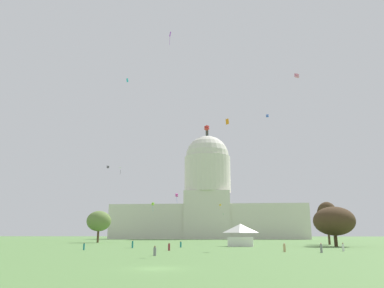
{
  "coord_description": "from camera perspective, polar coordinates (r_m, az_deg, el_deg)",
  "views": [
    {
      "loc": [
        6.86,
        -36.82,
        3.28
      ],
      "look_at": [
        -4.63,
        89.29,
        33.9
      ],
      "focal_mm": 34.66,
      "sensor_mm": 36.0,
      "label": 1
    }
  ],
  "objects": [
    {
      "name": "kite_red_mid",
      "position": [
        109.23,
        2.28,
        2.5
      ],
      "size": [
        1.51,
        1.51,
        2.62
      ],
      "rotation": [
        0.0,
        0.0,
        0.79
      ],
      "color": "red"
    },
    {
      "name": "person_teal_back_left",
      "position": [
        92.69,
        -1.74,
        -15.2
      ],
      "size": [
        0.48,
        0.48,
        1.49
      ],
      "rotation": [
        0.0,
        0.0,
        1.77
      ],
      "color": "#1E757A",
      "rests_on": "ground_plane"
    },
    {
      "name": "kite_orange_mid",
      "position": [
        66.8,
        5.45,
        3.46
      ],
      "size": [
        0.6,
        0.41,
        1.11
      ],
      "rotation": [
        0.0,
        0.0,
        5.02
      ],
      "color": "orange"
    },
    {
      "name": "kite_blue_high",
      "position": [
        144.87,
        11.52,
        4.28
      ],
      "size": [
        1.17,
        1.23,
        1.37
      ],
      "rotation": [
        0.0,
        0.0,
        5.99
      ],
      "color": "blue"
    },
    {
      "name": "tree_west_mid",
      "position": [
        143.02,
        -14.14,
        -11.44
      ],
      "size": [
        9.74,
        8.21,
        11.38
      ],
      "color": "#4C3823",
      "rests_on": "ground_plane"
    },
    {
      "name": "person_teal_lawn_far_right",
      "position": [
        89.26,
        -9.14,
        -15.01
      ],
      "size": [
        0.45,
        0.45,
        1.78
      ],
      "rotation": [
        0.0,
        0.0,
        4.94
      ],
      "color": "#1E757A",
      "rests_on": "ground_plane"
    },
    {
      "name": "kite_lime_low",
      "position": [
        187.15,
        -6.03,
        -9.17
      ],
      "size": [
        1.46,
        1.44,
        4.48
      ],
      "rotation": [
        0.0,
        0.0,
        1.01
      ],
      "color": "#8CD133"
    },
    {
      "name": "event_tent",
      "position": [
        100.4,
        7.46,
        -13.69
      ],
      "size": [
        7.14,
        5.38,
        5.69
      ],
      "rotation": [
        0.0,
        0.0,
        -0.08
      ],
      "color": "white",
      "rests_on": "ground_plane"
    },
    {
      "name": "capitol_building",
      "position": [
        228.31,
        2.43,
        -8.85
      ],
      "size": [
        115.61,
        28.4,
        69.81
      ],
      "color": "beige",
      "rests_on": "ground_plane"
    },
    {
      "name": "ground_plane",
      "position": [
        37.59,
        -5.62,
        -18.54
      ],
      "size": [
        800.0,
        800.0,
        0.0
      ],
      "primitive_type": "plane",
      "color": "#567F42"
    },
    {
      "name": "kite_gold_low",
      "position": [
        182.35,
        4.35,
        -9.34
      ],
      "size": [
        1.04,
        1.03,
        2.43
      ],
      "rotation": [
        0.0,
        0.0,
        0.86
      ],
      "color": "gold"
    },
    {
      "name": "kite_green_low",
      "position": [
        199.32,
        4.85,
        -10.7
      ],
      "size": [
        0.32,
        0.73,
        0.86
      ],
      "rotation": [
        0.0,
        0.0,
        0.92
      ],
      "color": "green"
    },
    {
      "name": "tree_east_near",
      "position": [
        122.04,
        20.08,
        -10.19
      ],
      "size": [
        8.23,
        8.35,
        12.71
      ],
      "color": "#42301E",
      "rests_on": "ground_plane"
    },
    {
      "name": "kite_pink_high",
      "position": [
        100.68,
        15.81,
        10.09
      ],
      "size": [
        1.33,
        1.32,
        1.23
      ],
      "rotation": [
        0.0,
        0.0,
        4.03
      ],
      "color": "pink"
    },
    {
      "name": "person_teal_front_center",
      "position": [
        80.57,
        -16.29,
        -14.91
      ],
      "size": [
        0.46,
        0.46,
        1.5
      ],
      "rotation": [
        0.0,
        0.0,
        0.92
      ],
      "color": "#1E757A",
      "rests_on": "ground_plane"
    },
    {
      "name": "tree_east_mid",
      "position": [
        104.75,
        21.02,
        -11.01
      ],
      "size": [
        13.75,
        13.97,
        10.11
      ],
      "color": "#42301E",
      "rests_on": "ground_plane"
    },
    {
      "name": "person_maroon_deep_crowd",
      "position": [
        75.33,
        -3.55,
        -15.54
      ],
      "size": [
        0.45,
        0.45,
        1.53
      ],
      "rotation": [
        0.0,
        0.0,
        1.44
      ],
      "color": "maroon",
      "rests_on": "ground_plane"
    },
    {
      "name": "kite_black_mid",
      "position": [
        135.26,
        -12.82,
        -3.46
      ],
      "size": [
        0.99,
        1.0,
        0.94
      ],
      "rotation": [
        0.0,
        0.0,
        3.79
      ],
      "color": "black"
    },
    {
      "name": "person_grey_lawn_far_left",
      "position": [
        70.88,
        19.27,
        -14.9
      ],
      "size": [
        0.47,
        0.47,
        1.66
      ],
      "rotation": [
        0.0,
        0.0,
        3.34
      ],
      "color": "gray",
      "rests_on": "ground_plane"
    },
    {
      "name": "kite_violet_high",
      "position": [
        112.47,
        -3.4,
        16.31
      ],
      "size": [
        0.49,
        0.63,
        4.18
      ],
      "rotation": [
        0.0,
        0.0,
        0.55
      ],
      "color": "purple"
    },
    {
      "name": "person_grey_mid_center",
      "position": [
        58.25,
        -5.75,
        -16.11
      ],
      "size": [
        0.61,
        0.61,
        1.47
      ],
      "rotation": [
        0.0,
        0.0,
        0.65
      ],
      "color": "gray",
      "rests_on": "ground_plane"
    },
    {
      "name": "kite_white_mid",
      "position": [
        135.58,
        -10.88,
        -3.75
      ],
      "size": [
        1.28,
        1.48,
        2.3
      ],
      "rotation": [
        0.0,
        0.0,
        2.2
      ],
      "color": "white"
    },
    {
      "name": "kite_magenta_mid",
      "position": [
        156.81,
        -2.37,
        -7.88
      ],
      "size": [
        1.31,
        1.35,
        3.78
      ],
      "rotation": [
        0.0,
        0.0,
        0.44
      ],
      "color": "#D1339E"
    },
    {
      "name": "kite_cyan_high",
      "position": [
        138.13,
        -9.92,
        9.64
      ],
      "size": [
        0.94,
        0.52,
        1.48
      ],
      "rotation": [
        0.0,
        0.0,
        1.88
      ],
      "color": "#33BCDB"
    },
    {
      "name": "person_white_near_tree_west",
      "position": [
        78.19,
        22.23,
        -14.51
      ],
      "size": [
        0.56,
        0.56,
        1.56
      ],
      "rotation": [
        0.0,
        0.0,
        3.62
      ],
      "color": "silver",
      "rests_on": "ground_plane"
    },
    {
      "name": "person_tan_aisle_center",
      "position": [
        71.58,
        14.04,
        -15.25
      ],
      "size": [
        0.61,
        0.61,
        1.6
      ],
      "rotation": [
        0.0,
        0.0,
        5.48
      ],
      "color": "tan",
      "rests_on": "ground_plane"
    }
  ]
}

